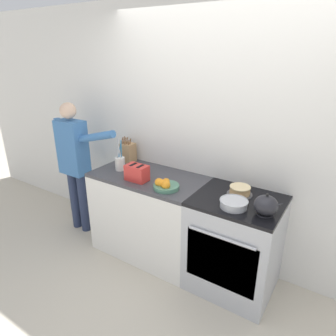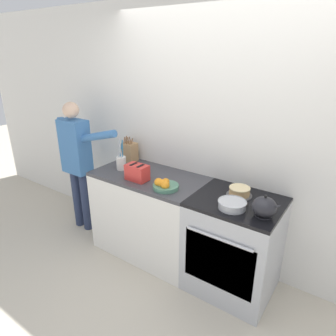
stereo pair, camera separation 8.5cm
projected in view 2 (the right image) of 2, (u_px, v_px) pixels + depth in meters
ground_plane at (186, 292)px, 2.81m from camera, size 16.00×16.00×0.00m
wall_back at (226, 143)px, 2.84m from camera, size 8.00×0.04×2.60m
counter_cabinet at (150, 214)px, 3.25m from camera, size 1.17×0.64×0.92m
stove_range at (233, 245)px, 2.73m from camera, size 0.76×0.68×0.92m
layer_cake at (239, 192)px, 2.63m from camera, size 0.23×0.23×0.08m
tea_kettle at (265, 207)px, 2.30m from camera, size 0.23×0.19×0.18m
mixing_bowl at (232, 205)px, 2.43m from camera, size 0.23×0.23×0.07m
knife_block at (130, 152)px, 3.43m from camera, size 0.15×0.13×0.29m
utensil_crock at (121, 162)px, 3.20m from camera, size 0.10×0.10×0.34m
fruit_bowl at (164, 185)px, 2.76m from camera, size 0.24×0.24×0.10m
toaster at (137, 172)px, 2.94m from camera, size 0.24×0.14×0.16m
person_baker at (77, 157)px, 3.51m from camera, size 0.91×0.20×1.59m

